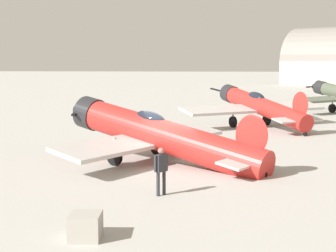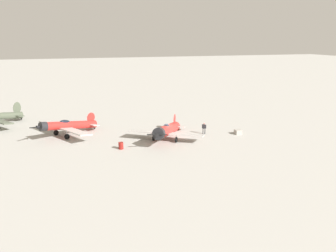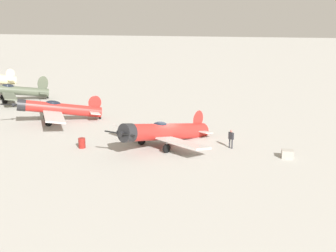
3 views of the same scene
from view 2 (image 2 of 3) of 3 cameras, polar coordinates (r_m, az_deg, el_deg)
The scene contains 6 objects.
ground_plane at distance 46.48m, azimuth 0.00°, elevation -2.14°, with size 400.00×400.00×0.00m, color #A8A59E.
airplane_foreground at distance 45.61m, azimuth -0.16°, elevation -0.76°, with size 10.32×10.03×3.34m.
airplane_mid_apron at distance 49.41m, azimuth -17.86°, elevation 0.07°, with size 9.69×10.84×2.95m.
ground_crew_mechanic at distance 48.32m, azimuth 6.58°, elevation -0.24°, with size 0.55×0.48×1.73m.
equipment_crate at distance 49.29m, azimuth 12.60°, elevation -1.05°, with size 1.00×0.88×0.70m.
fuel_drum at distance 42.14m, azimuth -8.56°, elevation -3.56°, with size 0.68×0.68×0.92m.
Camera 2 is at (13.21, 42.23, 14.25)m, focal length 33.49 mm.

